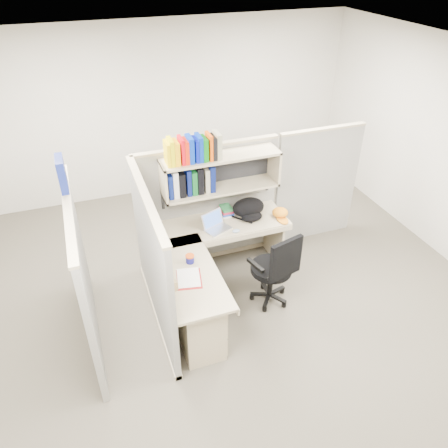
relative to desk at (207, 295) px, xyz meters
name	(u,v)px	position (x,y,z in m)	size (l,w,h in m)	color
ground	(233,299)	(0.41, 0.29, -0.44)	(6.00, 6.00, 0.00)	#3D392F
room_shell	(234,179)	(0.41, 0.29, 1.18)	(6.00, 6.00, 6.00)	#B5B0A3
cubicle	(190,222)	(0.04, 0.74, 0.47)	(3.79, 1.84, 1.95)	slate
desk	(207,295)	(0.00, 0.00, 0.00)	(1.74, 1.75, 0.73)	tan
laptop	(218,222)	(0.38, 0.73, 0.40)	(0.29, 0.29, 0.21)	silver
backpack	(250,210)	(0.84, 0.85, 0.41)	(0.40, 0.31, 0.24)	black
orange_cap	(280,212)	(1.21, 0.76, 0.34)	(0.20, 0.23, 0.11)	orange
snack_canister	(190,259)	(-0.10, 0.25, 0.34)	(0.09, 0.09, 0.09)	navy
tissue_box	(170,283)	(-0.40, -0.10, 0.38)	(0.11, 0.11, 0.17)	tan
mouse	(236,231)	(0.57, 0.61, 0.31)	(0.09, 0.06, 0.03)	#8AA3C4
paper_cup	(213,216)	(0.40, 0.96, 0.34)	(0.07, 0.07, 0.10)	silver
book_stack	(226,210)	(0.59, 1.03, 0.34)	(0.16, 0.21, 0.10)	gray
loose_paper	(189,278)	(-0.19, 0.01, 0.29)	(0.23, 0.30, 0.00)	silver
task_chair	(273,279)	(0.83, 0.09, -0.09)	(0.57, 0.52, 1.00)	black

